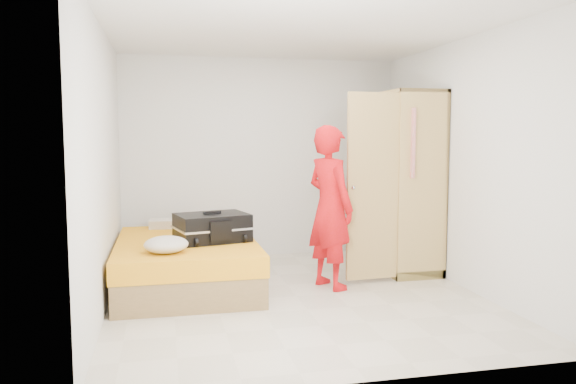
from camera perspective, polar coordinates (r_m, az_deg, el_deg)
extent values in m
plane|color=beige|center=(5.68, 0.85, -10.55)|extent=(4.00, 4.00, 0.00)
plane|color=white|center=(5.55, 0.89, 16.19)|extent=(4.00, 4.00, 0.00)
cube|color=white|center=(7.42, -2.73, 3.47)|extent=(3.60, 0.02, 2.60)
cube|color=white|center=(3.55, 8.38, 0.93)|extent=(3.60, 0.02, 2.60)
cube|color=white|center=(5.34, -18.28, 2.29)|extent=(0.02, 4.00, 2.60)
cube|color=white|center=(6.14, 17.47, 2.73)|extent=(0.02, 4.00, 2.60)
cube|color=olive|center=(6.10, -10.27, -8.04)|extent=(1.40, 2.00, 0.30)
cube|color=orange|center=(6.05, -10.31, -5.74)|extent=(1.42, 2.02, 0.20)
cube|color=tan|center=(6.93, 13.47, 1.08)|extent=(0.04, 1.20, 2.10)
cube|color=tan|center=(6.29, 13.57, 0.62)|extent=(0.58, 0.04, 2.10)
cube|color=tan|center=(7.35, 9.60, 1.42)|extent=(0.58, 0.04, 2.10)
cube|color=tan|center=(6.81, 11.61, 9.72)|extent=(0.58, 1.20, 0.04)
cube|color=#A68E47|center=(6.97, 11.27, -7.17)|extent=(0.58, 1.20, 0.10)
cube|color=tan|center=(6.99, 8.41, 1.22)|extent=(0.04, 0.59, 2.00)
cube|color=tan|center=(6.06, 8.61, 0.52)|extent=(0.59, 0.08, 2.00)
cylinder|color=#B2B2B7|center=(6.80, 11.58, 8.37)|extent=(0.02, 1.10, 0.02)
imported|color=red|center=(5.87, 4.29, -1.55)|extent=(0.62, 0.73, 1.70)
cube|color=black|center=(5.91, -7.72, -3.58)|extent=(0.81, 0.67, 0.29)
cube|color=black|center=(5.89, -7.74, -2.07)|extent=(0.19, 0.09, 0.03)
ellipsoid|color=beige|center=(5.40, -12.27, -5.23)|extent=(0.41, 0.41, 0.16)
cube|color=beige|center=(6.86, -11.62, -3.14)|extent=(0.56, 0.32, 0.10)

